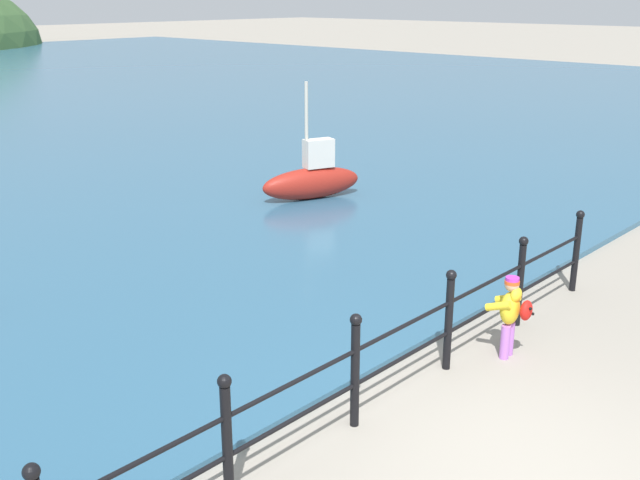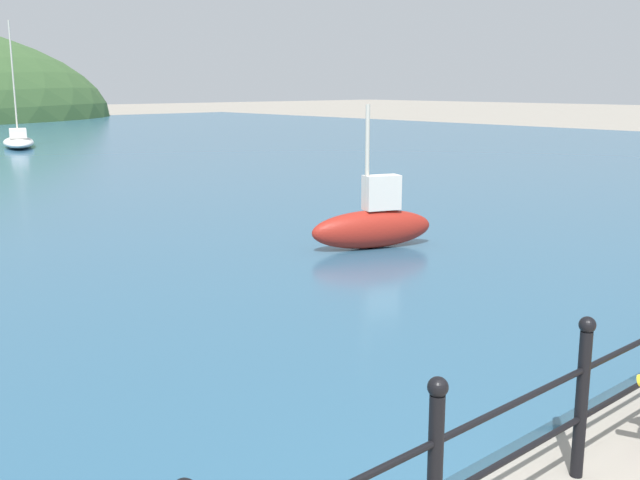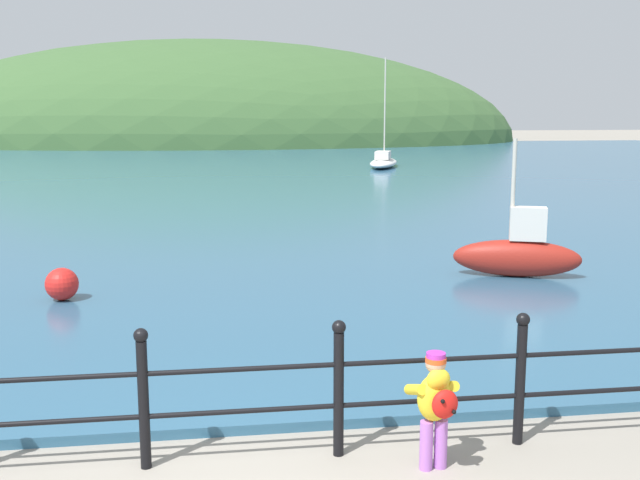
{
  "view_description": "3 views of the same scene",
  "coord_description": "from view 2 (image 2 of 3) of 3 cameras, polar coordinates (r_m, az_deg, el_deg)",
  "views": [
    {
      "loc": [
        -5.48,
        -2.69,
        4.09
      ],
      "look_at": [
        1.61,
        3.89,
        0.91
      ],
      "focal_mm": 42.0,
      "sensor_mm": 36.0,
      "label": 1
    },
    {
      "loc": [
        -3.55,
        -0.94,
        2.79
      ],
      "look_at": [
        2.17,
        5.4,
        1.01
      ],
      "focal_mm": 42.0,
      "sensor_mm": 36.0,
      "label": 2
    },
    {
      "loc": [
        0.14,
        -4.48,
        2.95
      ],
      "look_at": [
        1.67,
        6.16,
        1.08
      ],
      "focal_mm": 42.0,
      "sensor_mm": 36.0,
      "label": 3
    }
  ],
  "objects": [
    {
      "name": "iron_railing",
      "position": [
        4.48,
        8.76,
        -16.98
      ],
      "size": [
        9.9,
        0.12,
        1.21
      ],
      "color": "black",
      "rests_on": "ground"
    },
    {
      "name": "boat_blue_hull",
      "position": [
        35.47,
        -22.0,
        7.04
      ],
      "size": [
        2.69,
        4.67,
        5.39
      ],
      "color": "silver",
      "rests_on": "water"
    },
    {
      "name": "boat_twin_mast",
      "position": [
        12.52,
        4.08,
        1.23
      ],
      "size": [
        2.22,
        1.23,
        2.38
      ],
      "color": "maroon",
      "rests_on": "water"
    }
  ]
}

